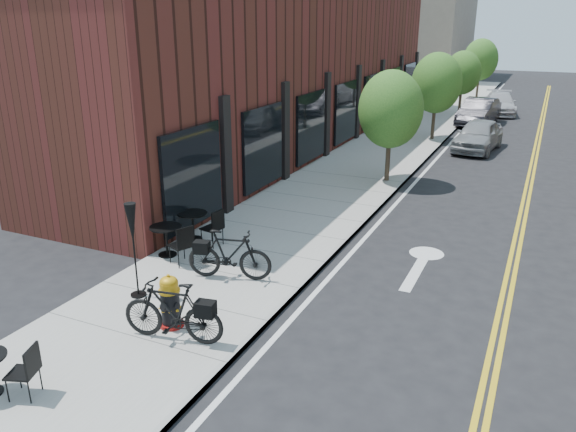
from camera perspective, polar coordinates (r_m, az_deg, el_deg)
The scene contains 17 objects.
ground at distance 12.02m, azimuth 1.19°, elevation -7.84°, with size 120.00×120.00×0.00m, color black.
sidewalk_near at distance 21.47m, azimuth 7.07°, elevation 4.56°, with size 4.00×70.00×0.12m, color #9E9B93.
building_near at distance 26.20m, azimuth 0.52°, elevation 15.01°, with size 5.00×28.00×7.00m, color #482017.
bg_building_left at distance 59.09m, azimuth 13.57°, elevation 18.40°, with size 8.00×14.00×10.00m, color #726656.
tree_near_a at distance 19.64m, azimuth 10.40°, elevation 10.60°, with size 2.20×2.20×3.81m.
tree_near_b at distance 27.38m, azimuth 14.86°, elevation 12.93°, with size 2.30×2.30×3.98m.
tree_near_c at distance 35.27m, azimuth 17.33°, elevation 13.71°, with size 2.10×2.10×3.67m.
tree_near_d at distance 43.16m, azimuth 18.97°, elevation 14.79°, with size 2.40×2.40×4.11m.
fire_hydrant at distance 10.60m, azimuth -11.88°, elevation -8.53°, with size 0.54×0.54×1.04m.
bicycle_left at distance 10.12m, azimuth -11.65°, elevation -9.47°, with size 0.53×1.88×1.13m, color black.
bicycle_right at distance 12.23m, azimuth -5.97°, elevation -3.94°, with size 0.53×1.87×1.12m, color black.
bistro_set_b at distance 13.69m, azimuth -12.26°, elevation -2.05°, with size 1.80×1.12×0.96m.
bistro_set_c at distance 14.54m, azimuth -9.64°, elevation -0.62°, with size 1.79×0.87×0.94m.
patio_umbrella at distance 11.51m, azimuth -15.54°, elevation -1.42°, with size 0.32×0.32×1.99m.
parked_car_a at distance 26.24m, azimuth 18.75°, elevation 7.78°, with size 1.60×3.98×1.36m, color gray.
parked_car_b at distance 32.78m, azimuth 18.80°, elevation 9.99°, with size 1.52×4.35×1.43m, color black.
parked_car_c at distance 37.14m, azimuth 20.69°, elevation 10.65°, with size 1.79×4.41×1.28m, color #BDBCC1.
Camera 1 is at (4.27, -9.80, 5.50)m, focal length 35.00 mm.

